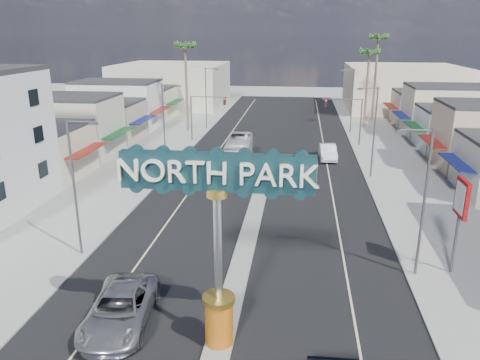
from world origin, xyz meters
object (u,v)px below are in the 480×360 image
(streetlight_r_near, at_px, (422,196))
(streetlight_l_far, at_px, (207,95))
(gateway_sign, at_px, (218,229))
(car_parked_left, at_px, (201,175))
(bank_pylon_sign, at_px, (461,203))
(traffic_signal_left, at_px, (205,109))
(palm_right_mid, at_px, (369,56))
(palm_left_far, at_px, (185,50))
(streetlight_l_near, at_px, (76,182))
(palm_right_far, at_px, (378,42))
(suv_left, at_px, (120,309))
(car_parked_right, at_px, (328,152))
(streetlight_l_mid, at_px, (165,123))
(streetlight_r_mid, at_px, (373,128))
(streetlight_r_far, at_px, (351,98))
(city_bus, at_px, (238,153))
(traffic_signal_right, at_px, (347,112))

(streetlight_r_near, bearing_deg, streetlight_l_far, 116.42)
(gateway_sign, bearing_deg, car_parked_left, 103.92)
(streetlight_l_far, relative_size, bank_pylon_sign, 1.53)
(traffic_signal_left, height_order, palm_right_mid, palm_right_mid)
(palm_left_far, xyz_separation_m, bank_pylon_sign, (25.79, -39.48, -6.93))
(streetlight_l_far, height_order, bank_pylon_sign, streetlight_l_far)
(streetlight_l_near, height_order, palm_right_far, palm_right_far)
(suv_left, height_order, car_parked_left, suv_left)
(car_parked_right, bearing_deg, traffic_signal_left, 152.47)
(streetlight_l_near, distance_m, car_parked_right, 31.98)
(streetlight_r_near, relative_size, palm_right_far, 0.64)
(streetlight_l_mid, height_order, car_parked_right, streetlight_l_mid)
(palm_left_far, bearing_deg, car_parked_right, -34.08)
(streetlight_r_near, distance_m, palm_left_far, 46.80)
(streetlight_r_mid, xyz_separation_m, palm_right_far, (4.57, 32.00, 7.32))
(streetlight_l_mid, bearing_deg, car_parked_right, 21.49)
(traffic_signal_left, relative_size, palm_right_mid, 0.50)
(streetlight_r_near, bearing_deg, palm_left_far, 120.36)
(suv_left, bearing_deg, palm_left_far, 93.60)
(streetlight_l_near, relative_size, streetlight_r_mid, 1.00)
(streetlight_l_near, bearing_deg, suv_left, -53.25)
(gateway_sign, height_order, palm_left_far, palm_left_far)
(streetlight_r_mid, distance_m, car_parked_right, 8.79)
(palm_right_mid, height_order, palm_right_far, palm_right_far)
(palm_right_mid, bearing_deg, streetlight_r_near, -93.19)
(streetlight_l_far, xyz_separation_m, palm_left_far, (-2.57, -2.00, 6.43))
(traffic_signal_left, bearing_deg, bank_pylon_sign, -56.72)
(bank_pylon_sign, bearing_deg, palm_right_mid, 88.78)
(palm_left_far, distance_m, palm_right_mid, 26.70)
(streetlight_r_near, height_order, car_parked_right, streetlight_r_near)
(streetlight_r_far, height_order, suv_left, streetlight_r_far)
(traffic_signal_left, bearing_deg, city_bus, -62.66)
(streetlight_r_near, xyz_separation_m, streetlight_r_mid, (0.00, 20.00, 0.00))
(streetlight_r_mid, bearing_deg, streetlight_r_near, -90.00)
(streetlight_l_far, relative_size, palm_left_far, 0.69)
(palm_left_far, height_order, palm_right_far, palm_right_far)
(streetlight_l_near, xyz_separation_m, car_parked_right, (17.07, 26.72, -4.22))
(palm_left_far, bearing_deg, palm_right_far, 23.20)
(streetlight_r_mid, relative_size, city_bus, 0.84)
(gateway_sign, height_order, streetlight_l_far, gateway_sign)
(palm_left_far, bearing_deg, traffic_signal_right, -15.15)
(traffic_signal_left, distance_m, streetlight_r_mid, 24.11)
(streetlight_r_mid, relative_size, bank_pylon_sign, 1.53)
(traffic_signal_right, relative_size, city_bus, 0.56)
(traffic_signal_right, xyz_separation_m, streetlight_l_mid, (-19.62, -13.99, 0.79))
(suv_left, bearing_deg, traffic_signal_right, 64.85)
(city_bus, bearing_deg, car_parked_left, -114.42)
(gateway_sign, bearing_deg, traffic_signal_left, 102.33)
(streetlight_l_near, xyz_separation_m, bank_pylon_sign, (23.22, 0.52, -0.50))
(streetlight_r_mid, bearing_deg, traffic_signal_right, 95.10)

